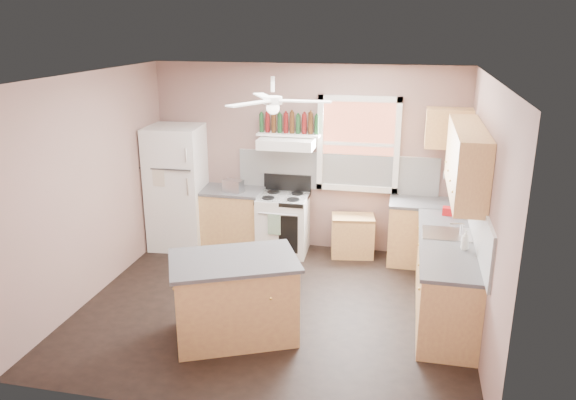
% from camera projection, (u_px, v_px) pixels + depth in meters
% --- Properties ---
extents(floor, '(4.50, 4.50, 0.00)m').
position_uv_depth(floor, '(274.00, 306.00, 6.70)').
color(floor, black).
rests_on(floor, ground).
extents(ceiling, '(4.50, 4.50, 0.00)m').
position_uv_depth(ceiling, '(273.00, 76.00, 5.88)').
color(ceiling, white).
rests_on(ceiling, ground).
extents(wall_back, '(4.50, 0.05, 2.70)m').
position_uv_depth(wall_back, '(306.00, 158.00, 8.18)').
color(wall_back, '#84645B').
rests_on(wall_back, ground).
extents(wall_right, '(0.05, 4.00, 2.70)m').
position_uv_depth(wall_right, '(486.00, 213.00, 5.83)').
color(wall_right, '#84645B').
rests_on(wall_right, ground).
extents(wall_left, '(0.05, 4.00, 2.70)m').
position_uv_depth(wall_left, '(90.00, 187.00, 6.76)').
color(wall_left, '#84645B').
rests_on(wall_left, ground).
extents(backsplash_back, '(2.90, 0.03, 0.55)m').
position_uv_depth(backsplash_back, '(336.00, 172.00, 8.10)').
color(backsplash_back, white).
rests_on(backsplash_back, wall_back).
extents(backsplash_right, '(0.03, 2.60, 0.55)m').
position_uv_depth(backsplash_right, '(477.00, 219.00, 6.17)').
color(backsplash_right, white).
rests_on(backsplash_right, wall_right).
extents(window_view, '(1.00, 0.02, 1.20)m').
position_uv_depth(window_view, '(358.00, 144.00, 7.91)').
color(window_view, brown).
rests_on(window_view, wall_back).
extents(window_frame, '(1.16, 0.07, 1.36)m').
position_uv_depth(window_frame, '(358.00, 145.00, 7.89)').
color(window_frame, white).
rests_on(window_frame, wall_back).
extents(refrigerator, '(0.83, 0.81, 1.82)m').
position_uv_depth(refrigerator, '(177.00, 187.00, 8.30)').
color(refrigerator, white).
rests_on(refrigerator, floor).
extents(base_cabinet_left, '(0.90, 0.60, 0.86)m').
position_uv_depth(base_cabinet_left, '(232.00, 220.00, 8.37)').
color(base_cabinet_left, '#B77D4C').
rests_on(base_cabinet_left, floor).
extents(counter_left, '(0.92, 0.62, 0.04)m').
position_uv_depth(counter_left, '(231.00, 191.00, 8.23)').
color(counter_left, '#464648').
rests_on(counter_left, base_cabinet_left).
extents(toaster, '(0.31, 0.22, 0.18)m').
position_uv_depth(toaster, '(233.00, 186.00, 8.08)').
color(toaster, silver).
rests_on(toaster, counter_left).
extents(stove, '(0.73, 0.67, 0.86)m').
position_uv_depth(stove, '(283.00, 224.00, 8.17)').
color(stove, white).
rests_on(stove, floor).
extents(range_hood, '(0.78, 0.50, 0.14)m').
position_uv_depth(range_hood, '(287.00, 143.00, 7.89)').
color(range_hood, white).
rests_on(range_hood, wall_back).
extents(bottle_shelf, '(0.90, 0.26, 0.03)m').
position_uv_depth(bottle_shelf, '(289.00, 134.00, 7.97)').
color(bottle_shelf, white).
rests_on(bottle_shelf, range_hood).
extents(cart, '(0.65, 0.49, 0.60)m').
position_uv_depth(cart, '(352.00, 236.00, 8.09)').
color(cart, '#B77D4C').
rests_on(cart, floor).
extents(base_cabinet_corner, '(1.00, 0.60, 0.86)m').
position_uv_depth(base_cabinet_corner, '(425.00, 234.00, 7.80)').
color(base_cabinet_corner, '#B77D4C').
rests_on(base_cabinet_corner, floor).
extents(base_cabinet_right, '(0.60, 2.20, 0.86)m').
position_uv_depth(base_cabinet_right, '(445.00, 278.00, 6.46)').
color(base_cabinet_right, '#B77D4C').
rests_on(base_cabinet_right, floor).
extents(counter_corner, '(1.02, 0.62, 0.04)m').
position_uv_depth(counter_corner, '(428.00, 203.00, 7.66)').
color(counter_corner, '#464648').
rests_on(counter_corner, base_cabinet_corner).
extents(counter_right, '(0.62, 2.22, 0.04)m').
position_uv_depth(counter_right, '(447.00, 242.00, 6.32)').
color(counter_right, '#464648').
rests_on(counter_right, base_cabinet_right).
extents(sink, '(0.55, 0.45, 0.03)m').
position_uv_depth(sink, '(446.00, 234.00, 6.50)').
color(sink, silver).
rests_on(sink, counter_right).
extents(faucet, '(0.03, 0.03, 0.14)m').
position_uv_depth(faucet, '(461.00, 229.00, 6.45)').
color(faucet, silver).
rests_on(faucet, sink).
extents(upper_cabinet_right, '(0.33, 1.80, 0.76)m').
position_uv_depth(upper_cabinet_right, '(466.00, 161.00, 6.21)').
color(upper_cabinet_right, '#B77D4C').
rests_on(upper_cabinet_right, wall_right).
extents(upper_cabinet_corner, '(0.60, 0.33, 0.52)m').
position_uv_depth(upper_cabinet_corner, '(449.00, 128.00, 7.44)').
color(upper_cabinet_corner, '#B77D4C').
rests_on(upper_cabinet_corner, wall_back).
extents(paper_towel, '(0.26, 0.12, 0.12)m').
position_uv_depth(paper_towel, '(454.00, 175.00, 7.64)').
color(paper_towel, white).
rests_on(paper_towel, wall_back).
extents(island, '(1.46, 1.23, 0.86)m').
position_uv_depth(island, '(235.00, 300.00, 5.96)').
color(island, '#B77D4C').
rests_on(island, floor).
extents(island_top, '(1.55, 1.33, 0.04)m').
position_uv_depth(island_top, '(233.00, 261.00, 5.82)').
color(island_top, '#464648').
rests_on(island_top, island).
extents(ceiling_fan_hub, '(0.20, 0.20, 0.08)m').
position_uv_depth(ceiling_fan_hub, '(273.00, 100.00, 5.96)').
color(ceiling_fan_hub, white).
rests_on(ceiling_fan_hub, ceiling).
extents(soap_bottle, '(0.12, 0.12, 0.22)m').
position_uv_depth(soap_bottle, '(465.00, 240.00, 6.02)').
color(soap_bottle, silver).
rests_on(soap_bottle, counter_right).
extents(red_caddy, '(0.19, 0.14, 0.10)m').
position_uv_depth(red_caddy, '(450.00, 211.00, 7.12)').
color(red_caddy, red).
rests_on(red_caddy, counter_right).
extents(wine_bottles, '(0.86, 0.06, 0.31)m').
position_uv_depth(wine_bottles, '(289.00, 123.00, 7.92)').
color(wine_bottles, '#143819').
rests_on(wine_bottles, bottle_shelf).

